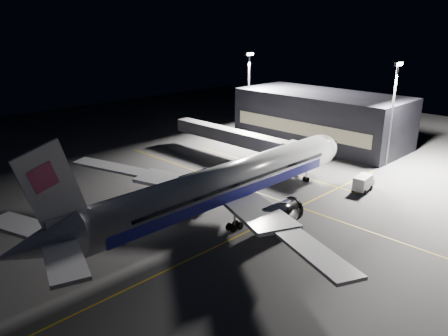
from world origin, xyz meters
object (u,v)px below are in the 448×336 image
baggage_tug (109,210)px  safety_cone_c (156,207)px  service_truck (364,182)px  jet_bridge (240,138)px  safety_cone_b (188,201)px  floodlight_mast_north (249,86)px  airliner (223,185)px  floodlight_mast_south (393,105)px  safety_cone_a (196,184)px

baggage_tug → safety_cone_c: 7.07m
service_truck → baggage_tug: size_ratio=2.32×
jet_bridge → service_truck: 27.87m
safety_cone_b → service_truck: bearing=-34.8°
jet_bridge → floodlight_mast_north: (18.00, 13.93, 7.79)m
jet_bridge → safety_cone_b: size_ratio=61.16×
safety_cone_c → airliner: bearing=-59.9°
airliner → floodlight_mast_south: floodlight_mast_south is taller
safety_cone_b → jet_bridge: bearing=23.6°
service_truck → safety_cone_c: 35.95m
airliner → safety_cone_a: airliner is taller
floodlight_mast_south → baggage_tug: 57.23m
safety_cone_c → floodlight_mast_north: bearing=25.8°
baggage_tug → safety_cone_c: baggage_tug is taller
service_truck → baggage_tug: service_truck is taller
floodlight_mast_south → airliner: bearing=171.7°
airliner → service_truck: size_ratio=10.94×
floodlight_mast_north → baggage_tug: size_ratio=8.56×
jet_bridge → safety_cone_a: bearing=-162.3°
baggage_tug → floodlight_mast_north: bearing=14.9°
safety_cone_a → floodlight_mast_north: bearing=28.9°
service_truck → safety_cone_c: bearing=141.1°
jet_bridge → safety_cone_c: bearing=-163.2°
floodlight_mast_south → safety_cone_a: 41.65m
service_truck → safety_cone_b: (-25.18, 17.48, -1.20)m
airliner → safety_cone_a: size_ratio=107.92×
jet_bridge → safety_cone_a: 18.63m
floodlight_mast_south → service_truck: bearing=-167.5°
floodlight_mast_north → baggage_tug: floodlight_mast_north is taller
airliner → safety_cone_c: bearing=120.1°
floodlight_mast_north → safety_cone_c: floodlight_mast_north is taller
floodlight_mast_south → safety_cone_c: size_ratio=32.80×
airliner → safety_cone_b: airliner is taller
service_truck → safety_cone_a: (-19.21, 22.13, -1.19)m
jet_bridge → safety_cone_c: 30.12m
safety_cone_b → floodlight_mast_south: bearing=-18.6°
jet_bridge → baggage_tug: jet_bridge is taller
jet_bridge → floodlight_mast_north: 24.06m
floodlight_mast_south → baggage_tug: size_ratio=8.56×
floodlight_mast_north → safety_cone_a: 42.05m
jet_bridge → floodlight_mast_south: (18.00, -24.07, 7.79)m
airliner → safety_cone_c: airliner is taller
airliner → service_truck: airliner is taller
airliner → safety_cone_b: 9.30m
floodlight_mast_south → service_truck: floodlight_mast_south is taller
floodlight_mast_north → airliner: bearing=-142.1°
airliner → service_truck: (25.01, -9.58, -3.69)m
airliner → baggage_tug: bearing=132.9°
floodlight_mast_north → baggage_tug: 57.44m
floodlight_mast_north → service_truck: bearing=-111.1°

